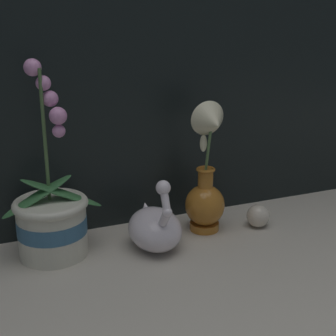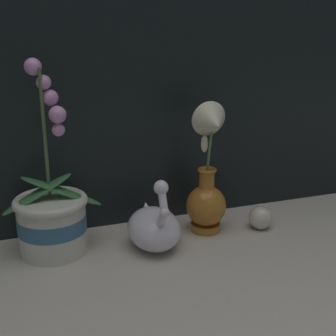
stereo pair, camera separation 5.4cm
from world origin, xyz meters
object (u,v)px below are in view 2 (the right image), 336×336
Objects in this scene: swan_figurine at (154,226)px; blue_vase at (208,185)px; glass_sphere at (260,218)px; orchid_potted_plant at (52,216)px.

swan_figurine is 0.56× the size of blue_vase.
blue_vase is at bearing 168.04° from glass_sphere.
orchid_potted_plant reaches higher than blue_vase.
swan_figurine is 0.18m from blue_vase.
blue_vase is at bearing -3.05° from orchid_potted_plant.
glass_sphere is (0.30, 0.01, -0.02)m from swan_figurine.
blue_vase is 0.17m from glass_sphere.
blue_vase is (0.16, 0.04, 0.07)m from swan_figurine.
glass_sphere is at bearing -11.96° from blue_vase.
orchid_potted_plant reaches higher than swan_figurine.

